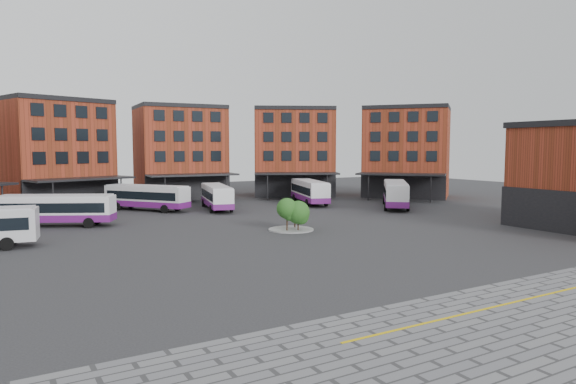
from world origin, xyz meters
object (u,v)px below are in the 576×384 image
bus_b (56,209)px  bus_d (217,196)px  bus_c (147,197)px  bus_e (309,191)px  bus_f (396,194)px  tree_island (294,213)px

bus_b → bus_d: 20.29m
bus_b → bus_c: (11.49, 8.41, 0.01)m
bus_d → bus_e: size_ratio=0.95×
bus_f → bus_d: bearing=-165.6°
bus_d → bus_f: 23.74m
bus_e → bus_f: 12.27m
tree_island → bus_b: bearing=143.1°
bus_e → bus_f: size_ratio=1.07×
bus_d → bus_f: bearing=-11.7°
bus_c → bus_e: bearing=-45.8°
tree_island → bus_e: bearing=53.8°
bus_b → bus_d: (19.64, 5.11, -0.05)m
tree_island → bus_b: size_ratio=0.39×
bus_f → bus_c: bearing=-164.7°
bus_e → bus_f: bearing=-35.5°
bus_b → bus_d: size_ratio=1.00×
bus_d → bus_c: bearing=171.4°
tree_island → bus_c: 24.41m
bus_b → bus_f: bearing=-69.7°
bus_b → bus_e: 34.08m
bus_b → bus_f: (41.12, -4.98, 0.12)m
bus_d → bus_e: 14.10m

